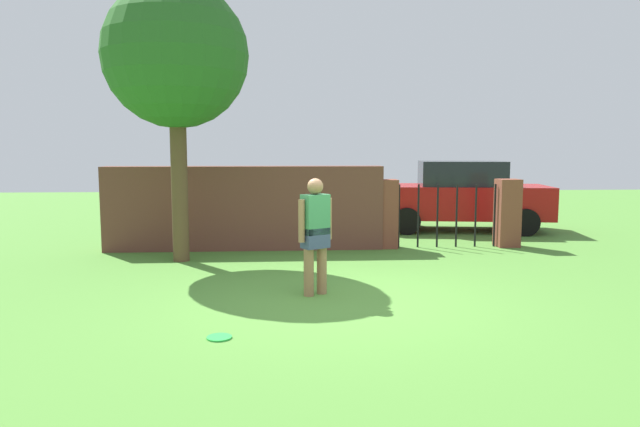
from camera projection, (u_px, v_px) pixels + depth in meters
ground_plane at (338, 300)px, 7.67m from camera, size 40.00×40.00×0.00m
brick_wall at (245, 208)px, 11.50m from camera, size 5.54×0.50×1.68m
tree at (176, 57)px, 9.98m from camera, size 2.53×2.53×4.91m
person at (315, 231)px, 7.87m from camera, size 0.47×0.38×1.62m
fence_gate at (447, 213)px, 11.77m from camera, size 2.98×0.44×1.40m
car at (461, 196)px, 14.20m from camera, size 4.41×2.40×1.72m
frisbee_green at (219, 337)px, 6.13m from camera, size 0.27×0.27×0.02m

